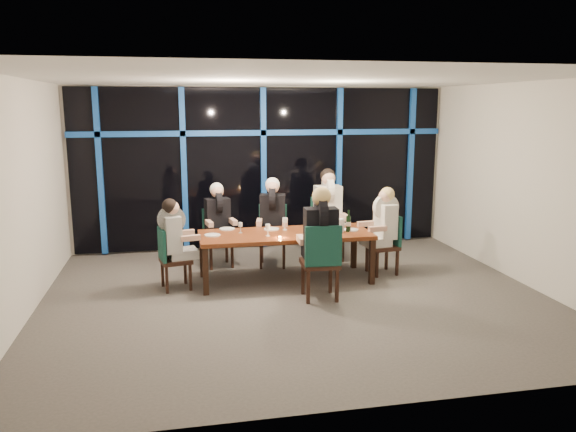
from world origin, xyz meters
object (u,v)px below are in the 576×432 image
(dining_table, at_px, (285,237))
(chair_near_mid, at_px, (321,258))
(chair_end_left, at_px, (170,255))
(wine_bottle, at_px, (348,223))
(chair_far_mid, at_px, (273,232))
(diner_end_left, at_px, (174,230))
(diner_end_right, at_px, (383,218))
(water_pitcher, at_px, (340,225))
(diner_near_mid, at_px, (320,226))
(diner_far_left, at_px, (218,213))
(chair_far_right, at_px, (327,225))
(diner_far_right, at_px, (328,201))
(chair_end_right, at_px, (387,241))
(diner_far_mid, at_px, (272,209))
(chair_far_left, at_px, (217,234))

(dining_table, bearing_deg, chair_near_mid, -72.90)
(chair_end_left, height_order, wine_bottle, wine_bottle)
(chair_far_mid, height_order, diner_end_left, diner_end_left)
(diner_end_right, bearing_deg, water_pitcher, -85.18)
(dining_table, relative_size, chair_far_mid, 2.57)
(chair_far_mid, distance_m, diner_near_mid, 1.90)
(diner_far_left, bearing_deg, water_pitcher, -41.07)
(chair_far_right, xyz_separation_m, diner_far_right, (0.00, -0.09, 0.43))
(chair_far_right, distance_m, diner_end_left, 2.87)
(dining_table, relative_size, diner_near_mid, 2.47)
(chair_end_right, bearing_deg, chair_far_mid, -123.55)
(chair_far_right, bearing_deg, wine_bottle, -90.63)
(chair_near_mid, bearing_deg, diner_far_right, -105.28)
(chair_far_right, height_order, diner_far_mid, diner_far_mid)
(diner_near_mid, relative_size, wine_bottle, 3.17)
(dining_table, height_order, chair_end_left, chair_end_left)
(chair_end_right, xyz_separation_m, diner_end_right, (-0.08, -0.01, 0.38))
(chair_end_left, xyz_separation_m, wine_bottle, (2.70, -0.01, 0.36))
(diner_near_mid, bearing_deg, chair_end_right, -142.26)
(diner_end_right, relative_size, wine_bottle, 2.80)
(chair_far_mid, height_order, diner_end_right, diner_end_right)
(wine_bottle, bearing_deg, chair_far_right, 90.79)
(chair_end_right, xyz_separation_m, water_pitcher, (-0.84, -0.16, 0.32))
(diner_end_left, xyz_separation_m, wine_bottle, (2.62, -0.03, -0.00))
(dining_table, distance_m, diner_near_mid, 1.01)
(chair_far_mid, relative_size, chair_far_right, 0.93)
(chair_far_left, xyz_separation_m, chair_far_mid, (0.92, -0.15, 0.03))
(dining_table, height_order, chair_far_left, chair_far_left)
(chair_far_mid, bearing_deg, chair_near_mid, -68.26)
(chair_near_mid, bearing_deg, chair_end_left, -21.23)
(chair_end_left, xyz_separation_m, diner_far_left, (0.79, 1.07, 0.40))
(diner_end_left, relative_size, diner_near_mid, 0.85)
(chair_end_left, relative_size, water_pitcher, 4.43)
(dining_table, height_order, diner_far_left, diner_far_left)
(diner_far_right, bearing_deg, wine_bottle, -90.68)
(chair_far_right, bearing_deg, diner_end_right, -60.28)
(diner_far_left, distance_m, diner_end_left, 1.27)
(dining_table, bearing_deg, wine_bottle, -5.74)
(chair_far_right, bearing_deg, chair_end_left, -157.60)
(chair_end_right, bearing_deg, chair_near_mid, -59.34)
(chair_far_mid, xyz_separation_m, diner_far_right, (0.99, 0.09, 0.47))
(chair_far_mid, distance_m, diner_far_mid, 0.41)
(chair_near_mid, bearing_deg, wine_bottle, -123.83)
(chair_end_right, xyz_separation_m, diner_far_right, (-0.71, 0.95, 0.50))
(chair_end_right, relative_size, water_pitcher, 4.59)
(dining_table, relative_size, chair_far_left, 2.71)
(diner_far_mid, bearing_deg, diner_near_mid, -66.56)
(chair_far_left, height_order, diner_far_mid, diner_far_mid)
(chair_far_left, bearing_deg, diner_far_left, -90.00)
(chair_far_mid, relative_size, diner_far_right, 0.96)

